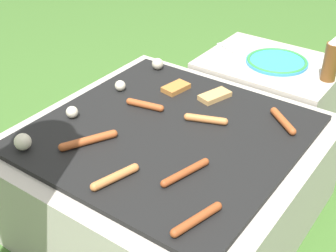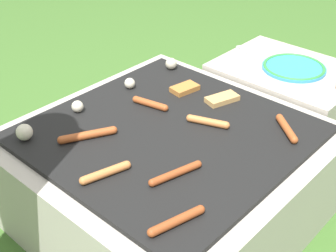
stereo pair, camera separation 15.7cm
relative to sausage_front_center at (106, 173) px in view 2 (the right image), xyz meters
name	(u,v)px [view 2 (the right image)]	position (x,y,z in m)	size (l,w,h in m)	color
ground_plane	(168,212)	(0.30, 0.03, -0.38)	(14.00, 14.00, 0.00)	#3D6628
grill	(168,174)	(0.30, 0.03, -0.20)	(0.95, 0.95, 0.37)	#B2AA9E
side_ledge	(283,105)	(1.01, -0.02, -0.20)	(0.45, 0.58, 0.37)	#B2AA9E
sausage_back_left	(88,135)	(0.09, 0.19, 0.00)	(0.18, 0.11, 0.03)	#A34C23
sausage_front_center	(106,173)	(0.00, 0.00, 0.00)	(0.16, 0.06, 0.03)	#C6753D
sausage_back_right	(208,122)	(0.42, -0.05, 0.00)	(0.07, 0.15, 0.03)	#C6753D
sausage_back_center	(176,173)	(0.14, -0.15, 0.00)	(0.18, 0.06, 0.02)	#93421E
sausage_mid_left	(287,128)	(0.57, -0.27, 0.00)	(0.11, 0.13, 0.03)	#A34C23
sausage_front_left	(177,221)	(-0.01, -0.29, 0.00)	(0.17, 0.06, 0.02)	#93421E
sausage_front_right	(150,104)	(0.38, 0.19, 0.00)	(0.05, 0.15, 0.02)	#A34C23
bread_slice_left	(222,99)	(0.59, 0.01, 0.00)	(0.14, 0.09, 0.02)	tan
bread_slice_right	(185,88)	(0.56, 0.17, 0.00)	(0.11, 0.08, 0.02)	#B27033
mushroom_row	(97,98)	(0.26, 0.34, 0.01)	(0.77, 0.06, 0.05)	beige
plate_colorful	(294,67)	(1.01, -0.05, 0.00)	(0.27, 0.27, 0.02)	#338CCC
fork_utensil	(247,53)	(1.01, 0.19, -0.01)	(0.09, 0.17, 0.01)	silver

